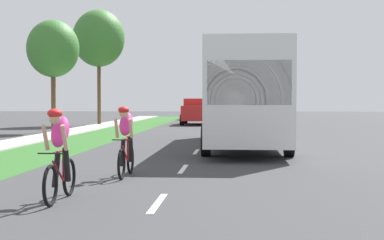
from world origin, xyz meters
name	(u,v)px	position (x,y,z in m)	size (l,w,h in m)	color
ground_plane	(201,145)	(0.00, 20.00, 0.00)	(120.00, 120.00, 0.00)	#38383A
grass_verge	(72,144)	(-5.07, 20.00, 0.00)	(2.80, 70.00, 0.01)	#2D6026
sidewalk_concrete	(14,143)	(-7.37, 20.00, 0.00)	(1.79, 70.00, 0.10)	#B2ADA3
lane_markings_center	(207,137)	(0.00, 24.00, 0.00)	(0.12, 53.13, 0.01)	white
cyclist_lead	(59,154)	(-1.68, 7.70, 0.81)	(0.42, 1.72, 1.58)	black
cyclist_trailing	(126,141)	(-1.15, 10.81, 0.81)	(0.42, 1.72, 1.58)	black
bus_white	(245,93)	(1.65, 19.33, 1.98)	(2.78, 11.60, 3.48)	silver
suv_red	(198,111)	(-1.31, 37.45, 0.95)	(2.15, 4.70, 1.79)	red
pickup_black	(198,110)	(-1.98, 48.03, 0.83)	(2.22, 5.10, 1.64)	black
street_tree_near	(53,49)	(-8.21, 27.44, 4.36)	(2.72, 2.72, 5.88)	brown
street_tree_far	(99,38)	(-7.95, 36.40, 5.86)	(3.51, 3.51, 7.81)	brown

